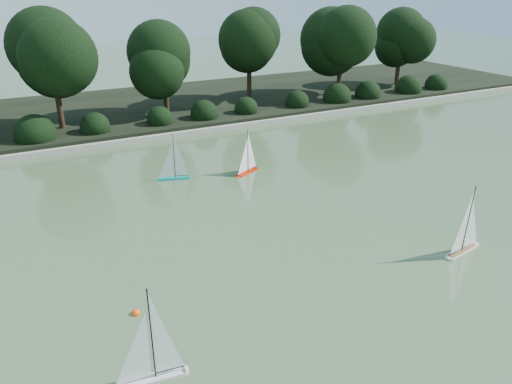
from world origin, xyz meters
The scene contains 10 objects.
ground centered at (0.00, 0.00, 0.00)m, with size 80.00×80.00×0.00m, color #3E5432.
pond_coping centered at (0.00, 9.00, 0.09)m, with size 40.00×0.35×0.18m, color gray.
far_bank centered at (0.00, 13.00, 0.15)m, with size 40.00×8.00×0.30m, color black.
tree_line centered at (1.23, 11.44, 2.64)m, with size 26.31×3.93×4.39m.
shrub_hedge centered at (0.00, 9.90, 0.45)m, with size 29.10×1.10×1.10m.
sailboat_white_a centered at (-3.72, -2.00, 0.24)m, with size 1.14×0.31×1.55m.
sailboat_white_b centered at (3.09, -1.47, 0.25)m, with size 1.17×0.37×1.59m.
sailboat_orange centered at (1.09, 4.58, 0.21)m, with size 0.94×0.54×1.35m.
sailboat_teal centered at (-0.96, 5.13, 0.21)m, with size 0.99×0.43×1.36m.
race_buoy centered at (-3.45, -0.42, 0.00)m, with size 0.16×0.16×0.16m, color #F8520D.
Camera 1 is at (-4.83, -7.41, 5.12)m, focal length 35.00 mm.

